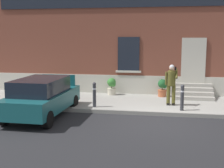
% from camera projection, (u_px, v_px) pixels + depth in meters
% --- Properties ---
extents(ground_plane, '(80.00, 80.00, 0.00)m').
position_uv_depth(ground_plane, '(157.00, 122.00, 10.74)').
color(ground_plane, '#232326').
extents(sidewalk, '(24.00, 3.60, 0.15)m').
position_uv_depth(sidewalk, '(158.00, 103.00, 13.46)').
color(sidewalk, '#99968E').
rests_on(sidewalk, ground).
extents(curb_edge, '(24.00, 0.12, 0.15)m').
position_uv_depth(curb_edge, '(157.00, 114.00, 11.64)').
color(curb_edge, gray).
rests_on(curb_edge, ground).
extents(building_facade, '(24.00, 1.52, 7.50)m').
position_uv_depth(building_facade, '(161.00, 24.00, 15.32)').
color(building_facade, brown).
rests_on(building_facade, ground).
extents(entrance_stoop, '(1.83, 1.28, 0.64)m').
position_uv_depth(entrance_stoop, '(193.00, 93.00, 14.42)').
color(entrance_stoop, '#9E998E').
rests_on(entrance_stoop, sidewalk).
extents(hatchback_car_teal, '(1.86, 4.10, 1.50)m').
position_uv_depth(hatchback_car_teal, '(42.00, 96.00, 11.41)').
color(hatchback_car_teal, '#165156').
rests_on(hatchback_car_teal, ground).
extents(bollard_near_person, '(0.15, 0.15, 1.04)m').
position_uv_depth(bollard_near_person, '(182.00, 96.00, 11.79)').
color(bollard_near_person, '#333338').
rests_on(bollard_near_person, sidewalk).
extents(bollard_far_left, '(0.15, 0.15, 1.04)m').
position_uv_depth(bollard_far_left, '(94.00, 94.00, 12.38)').
color(bollard_far_left, '#333338').
rests_on(bollard_far_left, sidewalk).
extents(person_on_phone, '(0.51, 0.48, 1.75)m').
position_uv_depth(person_on_phone, '(171.00, 82.00, 12.61)').
color(person_on_phone, '#514C1E').
rests_on(person_on_phone, sidewalk).
extents(planter_charcoal, '(0.44, 0.44, 0.86)m').
position_uv_depth(planter_charcoal, '(62.00, 85.00, 15.23)').
color(planter_charcoal, '#2D2D30').
rests_on(planter_charcoal, sidewalk).
extents(planter_cream, '(0.44, 0.44, 0.86)m').
position_uv_depth(planter_cream, '(112.00, 86.00, 15.06)').
color(planter_cream, beige).
rests_on(planter_cream, sidewalk).
extents(planter_terracotta, '(0.44, 0.44, 0.86)m').
position_uv_depth(planter_terracotta, '(162.00, 87.00, 14.60)').
color(planter_terracotta, '#B25B38').
rests_on(planter_terracotta, sidewalk).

